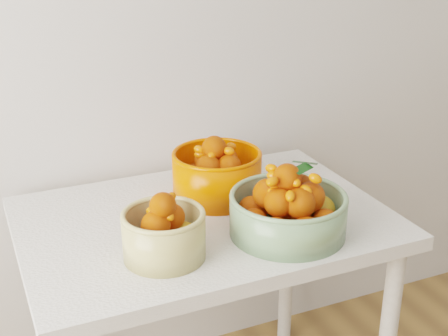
{
  "coord_description": "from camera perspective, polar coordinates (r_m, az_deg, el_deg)",
  "views": [
    {
      "loc": [
        -0.83,
        0.17,
        1.53
      ],
      "look_at": [
        -0.24,
        1.52,
        0.92
      ],
      "focal_mm": 50.0,
      "sensor_mm": 36.0,
      "label": 1
    }
  ],
  "objects": [
    {
      "name": "table",
      "position": [
        1.77,
        -1.75,
        -7.18
      ],
      "size": [
        1.0,
        0.7,
        0.75
      ],
      "color": "silver",
      "rests_on": "ground"
    },
    {
      "name": "bowl_cream",
      "position": [
        1.51,
        -5.49,
        -5.91
      ],
      "size": [
        0.23,
        0.23,
        0.17
      ],
      "rotation": [
        0.0,
        0.0,
        0.12
      ],
      "color": "tan",
      "rests_on": "table"
    },
    {
      "name": "bowl_green",
      "position": [
        1.62,
        5.89,
        -3.82
      ],
      "size": [
        0.31,
        0.31,
        0.2
      ],
      "rotation": [
        0.0,
        0.0,
        0.02
      ],
      "color": "gray",
      "rests_on": "table"
    },
    {
      "name": "bowl_orange",
      "position": [
        1.81,
        -0.65,
        -0.47
      ],
      "size": [
        0.3,
        0.3,
        0.19
      ],
      "rotation": [
        0.0,
        0.0,
        0.17
      ],
      "color": "#EF4901",
      "rests_on": "table"
    }
  ]
}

